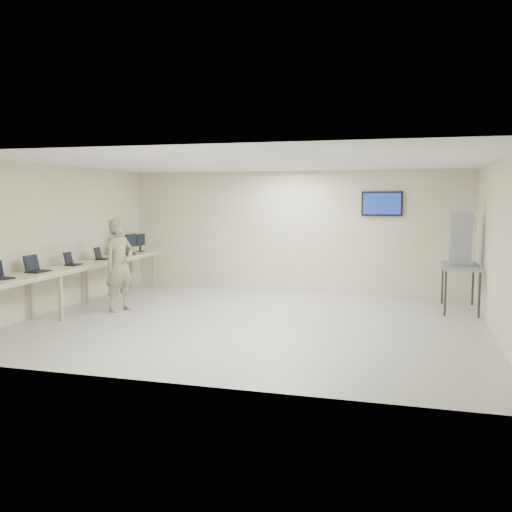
# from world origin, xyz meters

# --- Properties ---
(room) EXTENTS (8.01, 7.01, 2.81)m
(room) POSITION_xyz_m (0.03, 0.06, 1.41)
(room) COLOR #BBBBB6
(room) RESTS_ON ground
(workbench) EXTENTS (0.76, 6.00, 0.90)m
(workbench) POSITION_xyz_m (-3.59, 0.00, 0.83)
(workbench) COLOR beige
(workbench) RESTS_ON ground
(laptop_1) EXTENTS (0.33, 0.39, 0.29)m
(laptop_1) POSITION_xyz_m (-3.63, -1.12, 0.98)
(laptop_1) COLOR black
(laptop_1) RESTS_ON workbench
(laptop_2) EXTENTS (0.30, 0.35, 0.25)m
(laptop_2) POSITION_xyz_m (-3.61, -0.07, 0.97)
(laptop_2) COLOR black
(laptop_2) RESTS_ON workbench
(laptop_3) EXTENTS (0.31, 0.36, 0.25)m
(laptop_3) POSITION_xyz_m (-3.60, 0.97, 0.97)
(laptop_3) COLOR black
(laptop_3) RESTS_ON workbench
(laptop_4) EXTENTS (0.41, 0.45, 0.30)m
(laptop_4) POSITION_xyz_m (-3.60, 1.92, 0.98)
(laptop_4) COLOR black
(laptop_4) RESTS_ON workbench
(monitor_near) EXTENTS (0.20, 0.46, 0.45)m
(monitor_near) POSITION_xyz_m (-3.60, 2.30, 1.17)
(monitor_near) COLOR black
(monitor_near) RESTS_ON workbench
(monitor_far) EXTENTS (0.19, 0.43, 0.42)m
(monitor_far) POSITION_xyz_m (-3.60, 2.75, 1.15)
(monitor_far) COLOR black
(monitor_far) RESTS_ON workbench
(soldier) EXTENTS (0.64, 0.77, 1.79)m
(soldier) POSITION_xyz_m (-2.74, 0.22, 0.90)
(soldier) COLOR #66694C
(soldier) RESTS_ON ground
(side_table) EXTENTS (0.69, 1.48, 0.89)m
(side_table) POSITION_xyz_m (3.60, 2.05, 0.81)
(side_table) COLOR gray
(side_table) RESTS_ON ground
(storage_bins) EXTENTS (0.39, 0.43, 1.03)m
(storage_bins) POSITION_xyz_m (3.58, 2.05, 1.40)
(storage_bins) COLOR #9CA4B1
(storage_bins) RESTS_ON side_table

